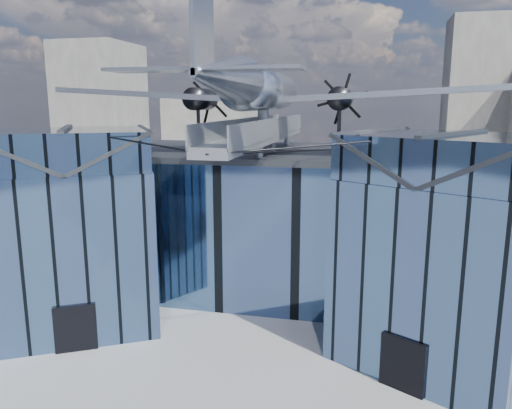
# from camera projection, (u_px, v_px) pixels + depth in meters

# --- Properties ---
(ground_plane) EXTENTS (120.00, 120.00, 0.00)m
(ground_plane) POSITION_uv_depth(u_px,v_px,m) (248.00, 330.00, 29.50)
(ground_plane) COLOR gray
(museum) EXTENTS (32.88, 24.50, 17.60)m
(museum) POSITION_uv_depth(u_px,v_px,m) (269.00, 217.00, 33.96)
(museum) COLOR #435F89
(museum) RESTS_ON ground
(bg_towers) EXTENTS (77.00, 24.50, 26.00)m
(bg_towers) POSITION_uv_depth(u_px,v_px,m) (337.00, 125.00, 75.40)
(bg_towers) COLOR slate
(bg_towers) RESTS_ON ground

